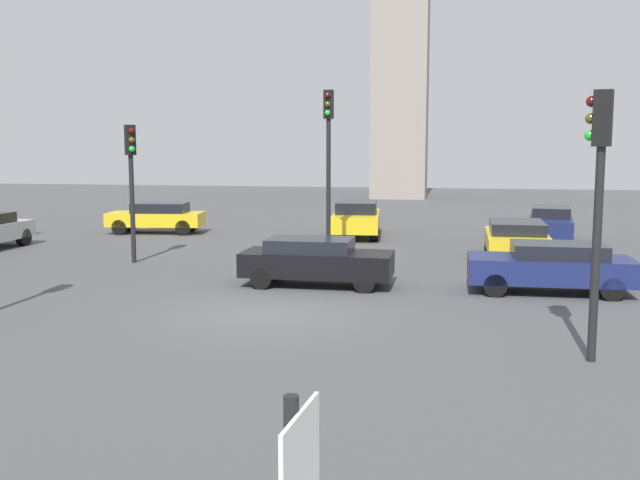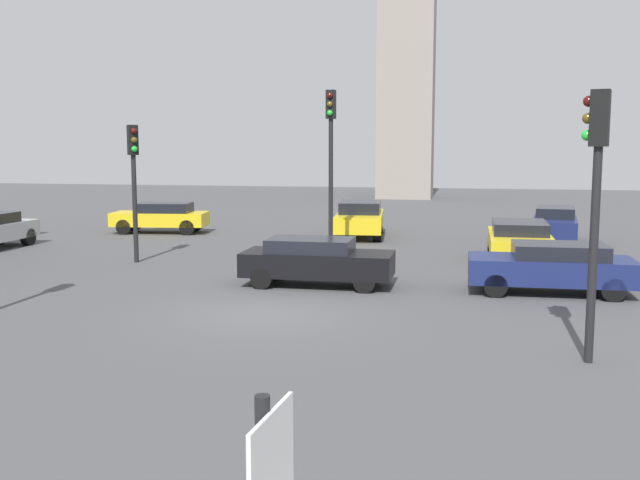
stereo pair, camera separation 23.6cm
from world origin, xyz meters
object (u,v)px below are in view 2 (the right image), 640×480
Objects in this scene: car_0 at (552,267)px; car_8 at (520,239)px; car_4 at (316,260)px; car_6 at (555,223)px; car_3 at (161,217)px; traffic_light_2 at (134,167)px; traffic_light_3 at (331,143)px; car_1 at (360,218)px; traffic_light_0 at (596,174)px.

car_8 is (-0.46, 5.99, -0.01)m from car_0.
car_6 is (7.76, 11.29, 0.04)m from car_4.
car_0 is at bearing 138.89° from car_3.
car_0 is at bearing 40.05° from traffic_light_2.
traffic_light_3 reaches higher than car_1.
traffic_light_0 is at bearing 31.43° from traffic_light_3.
traffic_light_3 is at bearing 141.23° from car_3.
car_3 is 14.59m from car_4.
car_1 is 1.12× the size of car_4.
car_8 is (6.41, -5.34, -0.09)m from car_1.
car_0 is 11.20m from car_6.
car_6 is at bearing 81.49° from traffic_light_2.
car_4 is (9.50, -11.07, -0.02)m from car_3.
traffic_light_0 is 19.24m from car_1.
car_8 is at bearing 45.04° from car_1.
car_1 is at bearing 104.63° from traffic_light_2.
traffic_light_0 is at bearing 2.20° from car_8.
traffic_light_2 is 11.01m from car_1.
traffic_light_0 reaches higher than car_3.
traffic_light_2 is at bearing -75.63° from car_8.
car_4 is at bearing -44.01° from car_8.
car_6 is at bearing 161.56° from car_8.
car_4 is at bearing 0.52° from car_0.
car_6 is at bearing -97.52° from car_0.
car_4 is at bearing -28.71° from traffic_light_0.
traffic_light_3 reaches higher than traffic_light_2.
car_1 is (-6.82, 17.79, -2.65)m from traffic_light_0.
car_1 is at bearing -59.66° from car_0.
car_4 is at bearing 28.73° from traffic_light_2.
traffic_light_2 is 0.99× the size of car_8.
traffic_light_0 is 1.17× the size of car_4.
traffic_light_0 is 9.40m from car_4.
car_6 is at bearing 125.39° from traffic_light_3.
traffic_light_0 is 1.04× the size of car_1.
traffic_light_2 is 1.10× the size of car_4.
car_1 is (6.48, 8.56, -2.45)m from traffic_light_2.
car_6 is (8.16, -0.20, -0.04)m from car_1.
car_1 reaches higher than car_3.
car_8 is (15.51, -4.92, -0.02)m from car_3.
traffic_light_2 is at bearing -18.97° from traffic_light_0.
car_4 is 13.70m from car_6.
car_6 is at bearing -78.55° from traffic_light_0.
car_6 is (1.29, 11.13, 0.04)m from car_0.
traffic_light_0 is 7.02m from car_0.
car_8 is at bearing 65.79° from traffic_light_2.
car_3 is (-8.89, 5.56, -3.32)m from traffic_light_3.
car_4 is (-6.46, -0.16, -0.00)m from car_0.
car_6 is 0.94× the size of car_8.
car_1 is 1.07× the size of car_3.
car_1 is at bearing 92.00° from car_4.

